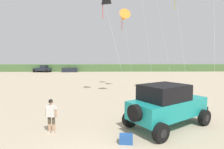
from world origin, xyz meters
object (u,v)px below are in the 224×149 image
distant_pickup (43,69)px  kite_yellow_diamond (104,2)px  cooler_box (126,139)px  kite_purple_stunt (124,17)px  person_watching (51,114)px  jeep (167,104)px  distant_sedan (70,70)px

distant_pickup → kite_yellow_diamond: kite_yellow_diamond is taller
cooler_box → kite_purple_stunt: kite_purple_stunt is taller
person_watching → cooler_box: 3.74m
person_watching → cooler_box: size_ratio=2.98×
distant_pickup → kite_purple_stunt: 38.65m
jeep → person_watching: 5.89m
cooler_box → kite_yellow_diamond: (-1.05, 9.84, 8.74)m
kite_purple_stunt → jeep: bearing=-79.1°
jeep → person_watching: size_ratio=2.97×
kite_yellow_diamond → kite_purple_stunt: bearing=6.2°
jeep → kite_yellow_diamond: bearing=113.1°
person_watching → distant_pickup: bearing=110.5°
distant_sedan → kite_purple_stunt: bearing=-77.2°
person_watching → jeep: bearing=6.9°
person_watching → kite_purple_stunt: 11.93m
jeep → person_watching: bearing=-173.1°
distant_sedan → kite_purple_stunt: kite_purple_stunt is taller
distant_pickup → kite_yellow_diamond: (17.93, -32.73, 8.00)m
distant_sedan → kite_purple_stunt: (12.19, -32.50, 7.02)m
jeep → kite_purple_stunt: bearing=100.9°
jeep → distant_pickup: bearing=117.7°
distant_pickup → person_watching: bearing=-69.5°
kite_purple_stunt → kite_yellow_diamond: kite_yellow_diamond is taller
person_watching → distant_pickup: distant_pickup is taller
distant_pickup → kite_yellow_diamond: bearing=-61.3°
person_watching → distant_pickup: size_ratio=0.35×
person_watching → distant_sedan: bearing=100.8°
jeep → cooler_box: (-2.37, -1.85, -1.01)m
jeep → kite_yellow_diamond: size_ratio=0.52×
kite_yellow_diamond → person_watching: bearing=-105.6°
jeep → distant_sedan: jeep is taller
distant_sedan → kite_purple_stunt: 35.41m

